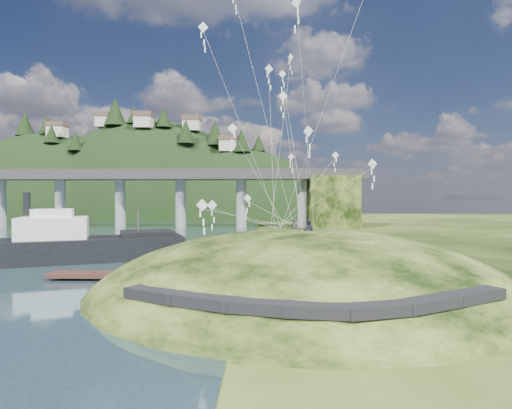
{
  "coord_description": "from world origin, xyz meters",
  "views": [
    {
      "loc": [
        4.76,
        -31.05,
        7.65
      ],
      "look_at": [
        4.0,
        6.0,
        7.0
      ],
      "focal_mm": 28.0,
      "sensor_mm": 36.0,
      "label": 1
    }
  ],
  "objects": [
    {
      "name": "footpath",
      "position": [
        7.46,
        -9.74,
        2.08
      ],
      "size": [
        22.29,
        5.84,
        0.83
      ],
      "color": "black",
      "rests_on": "ground"
    },
    {
      "name": "ground",
      "position": [
        0.0,
        0.0,
        0.0
      ],
      "size": [
        320.0,
        320.0,
        0.0
      ],
      "primitive_type": "plane",
      "color": "black",
      "rests_on": "ground"
    },
    {
      "name": "bridge",
      "position": [
        -26.46,
        70.07,
        9.7
      ],
      "size": [
        160.0,
        11.0,
        15.0
      ],
      "color": "#2D2B2B",
      "rests_on": "ground"
    },
    {
      "name": "kite_swarm",
      "position": [
        5.67,
        1.85,
        15.0
      ],
      "size": [
        13.61,
        17.32,
        21.45
      ],
      "color": "white",
      "rests_on": "ground"
    },
    {
      "name": "work_barge",
      "position": [
        -17.44,
        16.21,
        2.07
      ],
      "size": [
        24.28,
        14.49,
        8.24
      ],
      "color": "black",
      "rests_on": "ground"
    },
    {
      "name": "grass_hill",
      "position": [
        8.0,
        2.0,
        -1.5
      ],
      "size": [
        36.0,
        32.0,
        13.0
      ],
      "color": "black",
      "rests_on": "ground"
    },
    {
      "name": "kite_flyers",
      "position": [
        8.04,
        1.71,
        5.88
      ],
      "size": [
        1.87,
        3.3,
        1.84
      ],
      "color": "#262733",
      "rests_on": "ground"
    },
    {
      "name": "far_ridge",
      "position": [
        -43.58,
        122.17,
        -7.44
      ],
      "size": [
        153.0,
        70.0,
        94.5
      ],
      "color": "black",
      "rests_on": "ground"
    },
    {
      "name": "wooden_dock",
      "position": [
        -8.09,
        5.71,
        0.45
      ],
      "size": [
        14.34,
        2.27,
        1.02
      ],
      "color": "#311914",
      "rests_on": "ground"
    }
  ]
}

